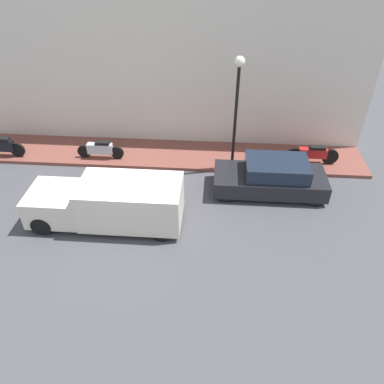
# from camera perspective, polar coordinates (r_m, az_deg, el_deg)

# --- Properties ---
(ground_plane) EXTENTS (60.00, 60.00, 0.00)m
(ground_plane) POSITION_cam_1_polar(r_m,az_deg,el_deg) (13.14, -9.37, -4.81)
(ground_plane) COLOR #47474C
(sidewalk) EXTENTS (2.33, 18.33, 0.14)m
(sidewalk) POSITION_cam_1_polar(r_m,az_deg,el_deg) (16.70, -6.18, 5.83)
(sidewalk) COLOR brown
(sidewalk) RESTS_ON ground_plane
(building_facade) EXTENTS (0.30, 18.33, 7.62)m
(building_facade) POSITION_cam_1_polar(r_m,az_deg,el_deg) (16.35, -6.29, 19.56)
(building_facade) COLOR silver
(building_facade) RESTS_ON ground_plane
(parked_car) EXTENTS (1.77, 4.17, 1.36)m
(parked_car) POSITION_cam_1_polar(r_m,az_deg,el_deg) (14.37, 11.99, 2.23)
(parked_car) COLOR black
(parked_car) RESTS_ON ground_plane
(delivery_van) EXTENTS (1.82, 5.17, 1.61)m
(delivery_van) POSITION_cam_1_polar(r_m,az_deg,el_deg) (12.86, -12.64, -1.54)
(delivery_van) COLOR silver
(delivery_van) RESTS_ON ground_plane
(motorcycle_red) EXTENTS (0.30, 2.15, 0.80)m
(motorcycle_red) POSITION_cam_1_polar(r_m,az_deg,el_deg) (16.39, 17.94, 5.59)
(motorcycle_red) COLOR #B21E1E
(motorcycle_red) RESTS_ON sidewalk
(motorcycle_black) EXTENTS (0.30, 1.94, 0.88)m
(motorcycle_black) POSITION_cam_1_polar(r_m,az_deg,el_deg) (18.02, -26.97, 6.26)
(motorcycle_black) COLOR black
(motorcycle_black) RESTS_ON sidewalk
(scooter_silver) EXTENTS (0.30, 1.99, 0.79)m
(scooter_silver) POSITION_cam_1_polar(r_m,az_deg,el_deg) (16.43, -13.79, 6.37)
(scooter_silver) COLOR #B7B7BF
(scooter_silver) RESTS_ON sidewalk
(streetlamp) EXTENTS (0.38, 0.38, 4.54)m
(streetlamp) POSITION_cam_1_polar(r_m,az_deg,el_deg) (14.18, 6.91, 14.70)
(streetlamp) COLOR black
(streetlamp) RESTS_ON sidewalk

